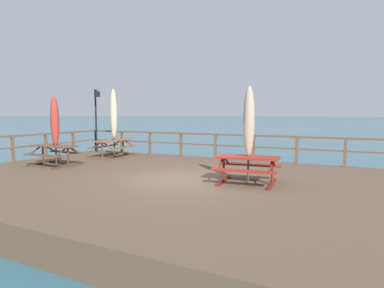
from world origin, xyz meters
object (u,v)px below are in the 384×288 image
(picnic_table_mid_centre, at_px, (55,151))
(picnic_table_front_left, at_px, (247,164))
(patio_umbrella_tall_mid_right, at_px, (55,121))
(lamp_post_hooked, at_px, (96,111))
(patio_umbrella_short_front, at_px, (114,114))
(patio_umbrella_tall_front, at_px, (249,122))
(picnic_table_mid_right, at_px, (113,144))

(picnic_table_mid_centre, bearing_deg, picnic_table_front_left, 1.30)
(patio_umbrella_tall_mid_right, distance_m, lamp_post_hooked, 4.23)
(picnic_table_mid_centre, height_order, patio_umbrella_short_front, patio_umbrella_short_front)
(picnic_table_front_left, bearing_deg, patio_umbrella_tall_front, 84.39)
(picnic_table_mid_centre, bearing_deg, patio_umbrella_tall_front, 1.78)
(picnic_table_mid_centre, relative_size, patio_umbrella_short_front, 0.60)
(picnic_table_front_left, relative_size, patio_umbrella_tall_front, 0.68)
(patio_umbrella_short_front, bearing_deg, lamp_post_hooked, 154.54)
(picnic_table_mid_right, xyz_separation_m, patio_umbrella_tall_mid_right, (-0.24, -2.99, 1.11))
(patio_umbrella_tall_mid_right, bearing_deg, picnic_table_mid_centre, 173.23)
(patio_umbrella_short_front, bearing_deg, picnic_table_mid_right, -140.73)
(patio_umbrella_short_front, xyz_separation_m, lamp_post_hooked, (-1.85, 0.88, 0.15))
(picnic_table_front_left, height_order, picnic_table_mid_centre, same)
(picnic_table_front_left, distance_m, lamp_post_hooked, 9.88)
(patio_umbrella_tall_mid_right, relative_size, lamp_post_hooked, 0.82)
(picnic_table_mid_right, bearing_deg, patio_umbrella_short_front, 39.27)
(picnic_table_mid_right, relative_size, patio_umbrella_short_front, 0.67)
(patio_umbrella_tall_front, bearing_deg, picnic_table_mid_right, 159.17)
(picnic_table_front_left, height_order, patio_umbrella_tall_front, patio_umbrella_tall_front)
(patio_umbrella_tall_mid_right, bearing_deg, picnic_table_mid_right, 85.46)
(picnic_table_mid_centre, height_order, lamp_post_hooked, lamp_post_hooked)
(patio_umbrella_short_front, distance_m, patio_umbrella_tall_mid_right, 3.04)
(picnic_table_front_left, xyz_separation_m, lamp_post_hooked, (-9.02, 3.72, 1.56))
(picnic_table_mid_right, relative_size, patio_umbrella_tall_mid_right, 0.78)
(picnic_table_front_left, distance_m, picnic_table_mid_centre, 7.51)
(patio_umbrella_short_front, xyz_separation_m, patio_umbrella_tall_mid_right, (-0.28, -3.02, -0.29))
(picnic_table_front_left, bearing_deg, patio_umbrella_short_front, 158.39)
(picnic_table_mid_centre, relative_size, lamp_post_hooked, 0.58)
(patio_umbrella_tall_mid_right, bearing_deg, picnic_table_front_left, 1.36)
(patio_umbrella_short_front, relative_size, patio_umbrella_tall_mid_right, 1.17)
(picnic_table_mid_centre, relative_size, patio_umbrella_tall_front, 0.67)
(picnic_table_mid_right, relative_size, picnic_table_mid_centre, 1.11)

